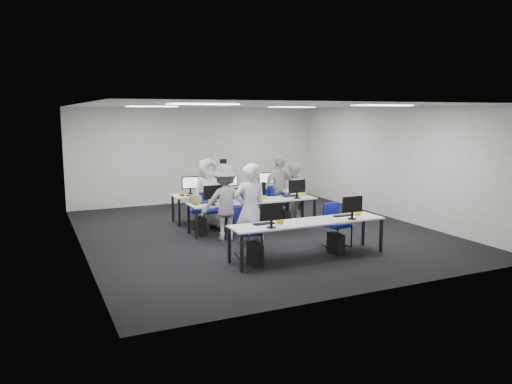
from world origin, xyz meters
name	(u,v)px	position (x,y,z in m)	size (l,w,h in m)	color
room	(257,170)	(0.00, 0.00, 1.50)	(9.00, 9.02, 3.00)	black
ceiling_panels	(257,106)	(0.00, 0.00, 2.98)	(5.20, 4.60, 0.02)	white
desk_front	(308,224)	(0.00, -2.40, 0.68)	(3.20, 0.70, 0.73)	white
desk_mid	(254,202)	(0.00, 0.20, 0.68)	(3.20, 0.70, 0.73)	white
desk_back	(232,194)	(0.00, 1.60, 0.68)	(3.20, 0.70, 0.73)	white
equipment_front	(300,241)	(-0.19, -2.42, 0.36)	(2.51, 0.41, 1.19)	#0D1FB3
equipment_mid	(247,216)	(-0.19, 0.18, 0.36)	(2.91, 0.41, 1.19)	white
equipment_back	(238,205)	(0.19, 1.62, 0.36)	(2.91, 0.41, 1.19)	white
chair_0	(248,241)	(-1.04, -1.82, 0.31)	(0.55, 0.58, 0.97)	navy
chair_1	(337,233)	(0.97, -1.95, 0.29)	(0.53, 0.57, 0.92)	navy
chair_2	(209,218)	(-0.97, 0.68, 0.28)	(0.48, 0.52, 0.90)	navy
chair_3	(243,214)	(-0.08, 0.67, 0.30)	(0.51, 0.54, 0.96)	navy
chair_4	(275,210)	(0.92, 0.87, 0.29)	(0.49, 0.52, 0.91)	navy
chair_5	(198,217)	(-1.16, 0.99, 0.27)	(0.43, 0.47, 0.85)	navy
chair_6	(236,212)	(-0.13, 0.98, 0.30)	(0.57, 0.60, 0.97)	navy
chair_7	(276,209)	(1.07, 1.12, 0.27)	(0.52, 0.55, 0.85)	navy
handbag	(195,199)	(-1.45, 0.26, 0.86)	(0.31, 0.20, 0.25)	#93784C
student_0	(250,210)	(-1.01, -1.85, 0.94)	(0.68, 0.45, 1.87)	silver
student_1	(293,192)	(1.36, 0.71, 0.77)	(0.75, 0.58, 1.54)	silver
student_2	(208,193)	(-0.90, 0.95, 0.86)	(0.84, 0.54, 1.71)	silver
student_3	(279,188)	(1.12, 1.03, 0.85)	(1.00, 0.42, 1.70)	silver
photographer	(225,202)	(-0.97, -0.40, 0.85)	(1.10, 0.63, 1.70)	gray
dslr_camera	(223,161)	(-0.94, -0.22, 1.76)	(0.14, 0.18, 0.10)	black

